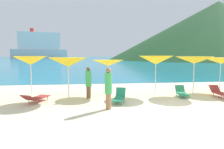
{
  "coord_description": "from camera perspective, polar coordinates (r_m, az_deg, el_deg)",
  "views": [
    {
      "loc": [
        -3.83,
        -7.58,
        2.42
      ],
      "look_at": [
        -2.45,
        4.39,
        1.2
      ],
      "focal_mm": 30.38,
      "sensor_mm": 36.0,
      "label": 1
    }
  ],
  "objects": [
    {
      "name": "ground_plane",
      "position": [
        18.18,
        5.66,
        -2.38
      ],
      "size": [
        50.0,
        100.0,
        0.3
      ],
      "primitive_type": "cube",
      "color": "beige"
    },
    {
      "name": "ocean_water",
      "position": [
        236.04,
        -5.65,
        5.15
      ],
      "size": [
        650.0,
        440.0,
        0.02
      ],
      "primitive_type": "cube",
      "color": "teal",
      "rests_on": "ground_plane"
    },
    {
      "name": "headland_hill",
      "position": [
        130.23,
        29.05,
        11.44
      ],
      "size": [
        127.57,
        127.57,
        33.79
      ],
      "primitive_type": "cone",
      "color": "#235128",
      "rests_on": "ground_plane"
    },
    {
      "name": "umbrella_1",
      "position": [
        11.9,
        -23.32,
        3.87
      ],
      "size": [
        1.87,
        1.87,
        2.37
      ],
      "color": "silver",
      "rests_on": "ground_plane"
    },
    {
      "name": "umbrella_2",
      "position": [
        10.66,
        -13.08,
        3.62
      ],
      "size": [
        2.22,
        2.22,
        2.3
      ],
      "color": "silver",
      "rests_on": "ground_plane"
    },
    {
      "name": "umbrella_3",
      "position": [
        11.61,
        -1.17,
        3.48
      ],
      "size": [
        1.96,
        1.96,
        2.13
      ],
      "color": "silver",
      "rests_on": "ground_plane"
    },
    {
      "name": "umbrella_4",
      "position": [
        11.92,
        13.08,
        4.24
      ],
      "size": [
        2.3,
        2.3,
        2.4
      ],
      "color": "silver",
      "rests_on": "ground_plane"
    },
    {
      "name": "umbrella_5",
      "position": [
        12.79,
        23.53,
        3.98
      ],
      "size": [
        2.32,
        2.32,
        2.35
      ],
      "color": "silver",
      "rests_on": "ground_plane"
    },
    {
      "name": "umbrella_6",
      "position": [
        14.62,
        29.96,
        3.61
      ],
      "size": [
        2.33,
        2.33,
        2.27
      ],
      "color": "silver",
      "rests_on": "ground_plane"
    },
    {
      "name": "lounge_chair_0",
      "position": [
        10.57,
        -21.92,
        -6.45
      ],
      "size": [
        1.19,
        1.71,
        0.53
      ],
      "rotation": [
        0.0,
        0.0,
        2.73
      ],
      "color": "#A53333",
      "rests_on": "ground_plane"
    },
    {
      "name": "lounge_chair_1",
      "position": [
        12.54,
        29.91,
        -4.74
      ],
      "size": [
        0.65,
        1.67,
        0.63
      ],
      "rotation": [
        0.0,
        0.0,
        -0.04
      ],
      "color": "#A53333",
      "rests_on": "ground_plane"
    },
    {
      "name": "lounge_chair_2",
      "position": [
        11.97,
        20.27,
        -5.06
      ],
      "size": [
        0.83,
        1.5,
        0.58
      ],
      "rotation": [
        0.0,
        0.0,
        -0.21
      ],
      "color": "#268C66",
      "rests_on": "ground_plane"
    },
    {
      "name": "lounge_chair_5",
      "position": [
        9.82,
        2.23,
        -6.74
      ],
      "size": [
        0.89,
        1.39,
        0.69
      ],
      "rotation": [
        0.0,
        0.0,
        -0.31
      ],
      "color": "#268C66",
      "rests_on": "ground_plane"
    },
    {
      "name": "beachgoer_0",
      "position": [
        8.48,
        -1.09,
        -3.87
      ],
      "size": [
        0.33,
        0.33,
        1.87
      ],
      "rotation": [
        0.0,
        0.0,
        3.47
      ],
      "color": "#A3704C",
      "rests_on": "ground_plane"
    },
    {
      "name": "beachgoer_1",
      "position": [
        10.71,
        -7.08,
        -2.18
      ],
      "size": [
        0.33,
        0.33,
        1.78
      ],
      "rotation": [
        0.0,
        0.0,
        5.79
      ],
      "color": "brown",
      "rests_on": "ground_plane"
    },
    {
      "name": "cruise_ship",
      "position": [
        166.36,
        -20.93,
        7.76
      ],
      "size": [
        43.37,
        18.66,
        23.82
      ],
      "rotation": [
        0.0,
        0.0,
        0.24
      ],
      "color": "silver",
      "rests_on": "ocean_water"
    }
  ]
}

